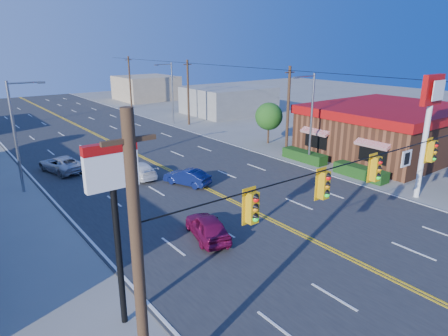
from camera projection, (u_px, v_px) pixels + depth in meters
ground at (377, 273)px, 18.94m from camera, size 160.00×160.00×0.00m
road at (168, 170)px, 34.15m from camera, size 20.00×120.00×0.06m
signal_span at (389, 176)px, 17.41m from camera, size 24.32×0.34×9.00m
kfc at (387, 130)px, 38.81m from camera, size 16.30×12.40×4.70m
kfc_pylon at (429, 112)px, 26.50m from camera, size 2.20×0.36×8.50m
pizza_hut_sign at (114, 198)px, 14.10m from camera, size 1.90×0.30×6.85m
streetlight_se at (310, 115)px, 34.45m from camera, size 2.55×0.25×8.00m
streetlight_ne at (171, 90)px, 52.72m from camera, size 2.55×0.25×8.00m
streetlight_sw at (17, 131)px, 28.12m from camera, size 2.55×0.25×8.00m
utility_pole_near at (288, 111)px, 38.40m from camera, size 0.28×0.28×8.40m
utility_pole_mid at (188, 93)px, 52.10m from camera, size 0.28×0.28×8.40m
utility_pole_far at (130, 82)px, 65.80m from camera, size 0.28×0.28×8.40m
tree_kfc_rear at (269, 116)px, 42.57m from camera, size 2.94×2.94×4.41m
bld_east_mid at (229, 100)px, 61.44m from camera, size 12.00×10.00×4.00m
bld_east_far at (146, 88)px, 76.40m from camera, size 10.00×10.00×4.40m
car_magenta at (207, 227)px, 22.06m from camera, size 2.58×4.27×1.36m
car_blue at (187, 178)px, 30.41m from camera, size 2.60×3.95×1.23m
car_white at (139, 171)px, 32.13m from camera, size 1.84×4.26×1.22m
car_silver at (62, 165)px, 33.50m from camera, size 3.23×5.13×1.32m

